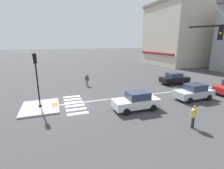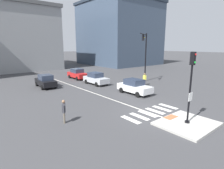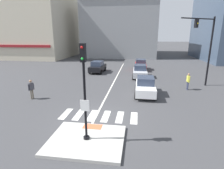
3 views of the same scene
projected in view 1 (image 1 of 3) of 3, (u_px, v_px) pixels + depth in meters
name	position (u px, v px, depth m)	size (l,w,h in m)	color
ground_plane	(70.00, 104.00, 15.87)	(300.00, 300.00, 0.00)	#3D3D3F
traffic_island	(40.00, 107.00, 15.00)	(3.81, 3.23, 0.15)	#B2AFA8
tactile_pad_front	(55.00, 105.00, 15.40)	(1.10, 0.60, 0.01)	#DB5B38
signal_pole	(37.00, 76.00, 14.27)	(0.44, 0.38, 4.79)	black
crosswalk_stripe_a	(72.00, 97.00, 18.17)	(0.44, 1.80, 0.01)	silver
crosswalk_stripe_b	(73.00, 99.00, 17.31)	(0.44, 1.80, 0.01)	silver
crosswalk_stripe_c	(74.00, 102.00, 16.45)	(0.44, 1.80, 0.01)	silver
crosswalk_stripe_d	(75.00, 106.00, 15.59)	(0.44, 1.80, 0.01)	silver
crosswalk_stripe_e	(76.00, 109.00, 14.73)	(0.44, 1.80, 0.01)	silver
crosswalk_stripe_f	(78.00, 113.00, 13.87)	(0.44, 1.80, 0.01)	silver
lane_centre_line	(157.00, 93.00, 19.30)	(0.14, 28.00, 0.01)	silver
building_corner_right	(184.00, 34.00, 44.68)	(15.83, 17.45, 15.89)	beige
car_silver_eastbound_far	(194.00, 92.00, 17.16)	(1.88, 4.12, 1.64)	silver
car_white_eastbound_mid	(136.00, 101.00, 14.51)	(1.86, 4.11, 1.64)	white
car_black_westbound_distant	(174.00, 78.00, 23.57)	(2.01, 4.19, 1.64)	black
pedestrian_at_curb_left	(87.00, 79.00, 22.41)	(0.36, 0.50, 1.67)	#6B6051
pedestrian_waiting_far_side	(194.00, 115.00, 11.29)	(0.26, 0.55, 1.67)	#2D334C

